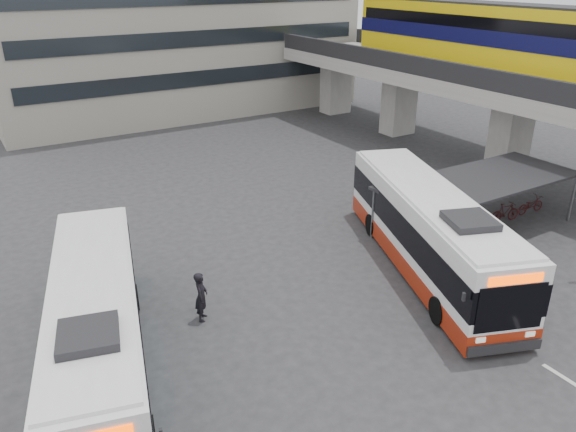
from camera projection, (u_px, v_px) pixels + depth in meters
ground at (376, 310)px, 20.64m from camera, size 120.00×120.00×0.00m
viaduct at (473, 60)px, 35.26m from camera, size 8.00×32.00×9.68m
bike_shelter at (477, 200)px, 26.43m from camera, size 10.00×4.00×2.54m
road_markings at (488, 330)px, 19.50m from camera, size 0.15×7.60×0.01m
bus_main at (429, 231)px, 22.92m from camera, size 6.84×12.38×3.62m
bus_teal at (98, 328)px, 16.92m from camera, size 5.26×11.78×3.41m
pedestrian at (201, 296)px, 19.74m from camera, size 0.74×0.82×1.87m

